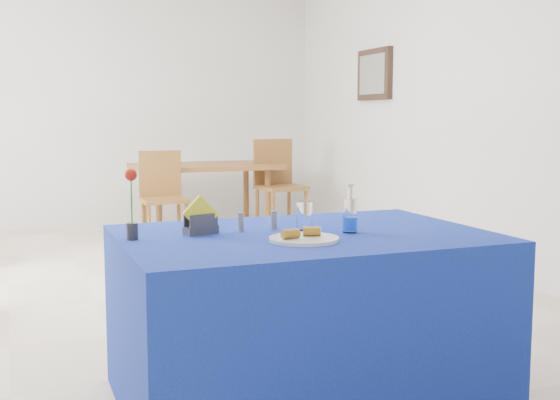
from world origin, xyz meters
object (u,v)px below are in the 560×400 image
Objects in this scene: water_bottle at (350,217)px; chair_bg_left at (162,191)px; plate at (304,239)px; oak_table at (205,171)px; chair_bg_right at (277,179)px; blue_table at (304,316)px.

chair_bg_left is (-0.00, 4.06, -0.29)m from water_bottle.
plate is 4.89m from oak_table.
plate is 0.31× the size of chair_bg_left.
plate is at bearing -156.01° from water_bottle.
oak_table is (0.60, 4.69, -0.15)m from water_bottle.
chair_bg_left is at bearing 86.32° from plate.
water_bottle is 4.07m from chair_bg_left.
oak_table is at bearing 47.23° from chair_bg_left.
chair_bg_right is at bearing 70.37° from plate.
plate is 0.44m from blue_table.
chair_bg_right is at bearing 14.45° from chair_bg_left.
water_bottle reaches higher than oak_table.
plate is 0.18× the size of blue_table.
oak_table is at bearing 82.66° from water_bottle.
chair_bg_right is (1.52, 4.31, 0.21)m from blue_table.
water_bottle is 4.58m from chair_bg_right.
blue_table is at bearing 161.70° from water_bottle.
chair_bg_left is 0.91× the size of chair_bg_right.
blue_table is 7.44× the size of water_bottle.
chair_bg_right is (1.33, 4.37, -0.24)m from water_bottle.
plate is at bearing -113.27° from blue_table.
oak_table is 1.51× the size of chair_bg_right.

